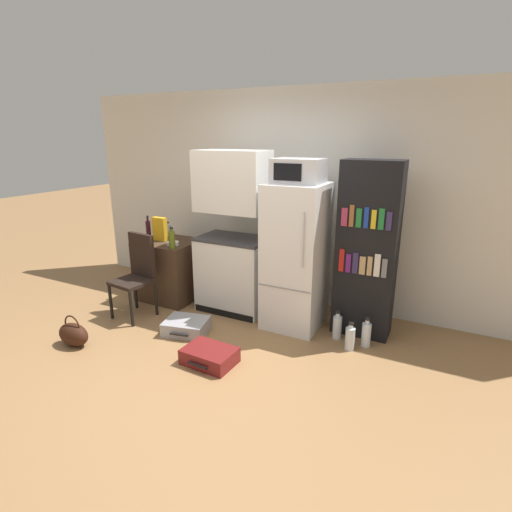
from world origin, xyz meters
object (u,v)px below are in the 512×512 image
Objects in this scene: cereal_box at (160,229)px; water_bottle_middle at (350,338)px; water_bottle_front at (366,334)px; water_bottle_back at (337,327)px; bowl at (173,243)px; bottle_clear_short at (168,230)px; bottle_olive_oil at (172,240)px; microwave at (298,171)px; kitchen_hutch at (233,239)px; bookshelf at (367,251)px; suitcase_large_flat at (210,356)px; suitcase_small_flat at (187,326)px; chair at (137,270)px; handbag at (74,334)px; bottle_wine_dark at (148,230)px; refrigerator at (296,257)px; side_table at (170,269)px.

water_bottle_middle is (2.58, -0.25, -0.80)m from cereal_box.
water_bottle_back is (-0.31, 0.03, -0.00)m from water_bottle_front.
bowl reaches higher than water_bottle_middle.
bottle_clear_short is 0.73× the size of bottle_olive_oil.
water_bottle_back is at bearing -11.91° from microwave.
kitchen_hutch is 1.04× the size of bookshelf.
kitchen_hutch is 6.39× the size of cereal_box.
suitcase_large_flat and suitcase_small_flat have the same top height.
water_bottle_back is (0.94, 1.03, 0.06)m from suitcase_large_flat.
chair is 2.52m from water_bottle_middle.
handbag reaches higher than suitcase_small_flat.
suitcase_small_flat is at bearing -142.41° from microwave.
bottle_wine_dark is at bearing -175.30° from bookshelf.
refrigerator reaches higher than chair.
microwave is at bearing 39.29° from handbag.
chair is (0.00, -0.59, 0.18)m from side_table.
suitcase_large_flat is 1.47m from handbag.
microwave reaches higher than handbag.
suitcase_large_flat is (1.08, -0.88, -0.81)m from bottle_olive_oil.
bottle_wine_dark is 2.67m from water_bottle_back.
refrigerator is 0.86× the size of bookshelf.
chair reaches higher than suitcase_large_flat.
refrigerator is 5.33× the size of cereal_box.
bookshelf reaches higher than side_table.
cereal_box is (-1.86, -0.03, 0.12)m from refrigerator.
water_bottle_middle reaches higher than suitcase_large_flat.
water_bottle_back is (-0.18, 0.17, 0.01)m from water_bottle_middle.
bowl reaches higher than water_bottle_front.
side_table is at bearing 143.31° from bowl.
bowl is 0.16× the size of chair.
water_bottle_middle is (2.20, -0.02, -0.76)m from bottle_olive_oil.
refrigerator is 1.42m from suitcase_small_flat.
refrigerator reaches higher than water_bottle_middle.
water_bottle_front is (2.33, 0.12, -0.75)m from bottle_olive_oil.
water_bottle_middle is (2.54, 1.21, 0.00)m from handbag.
refrigerator is 0.92m from microwave.
cereal_box reaches higher than bowl.
chair is at bearing 84.96° from handbag.
water_bottle_front is (0.85, -0.15, -0.67)m from refrigerator.
microwave is at bearing 10.11° from bottle_olive_oil.
bottle_clear_short is at bearing 173.65° from microwave.
kitchen_hutch reaches higher than side_table.
side_table is 2.42× the size of water_bottle_front.
suitcase_small_flat is at bearing -42.97° from side_table.
side_table is 2.49m from water_bottle_middle.
kitchen_hutch is 1.51m from suitcase_large_flat.
chair is at bearing -76.95° from bottle_clear_short.
bottle_wine_dark is 2.85m from water_bottle_middle.
bookshelf is 9.76× the size of bottle_clear_short.
kitchen_hutch is at bearing 111.93° from suitcase_large_flat.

